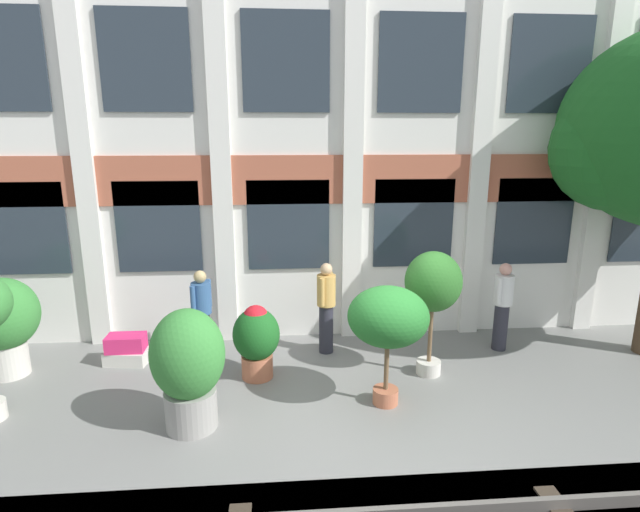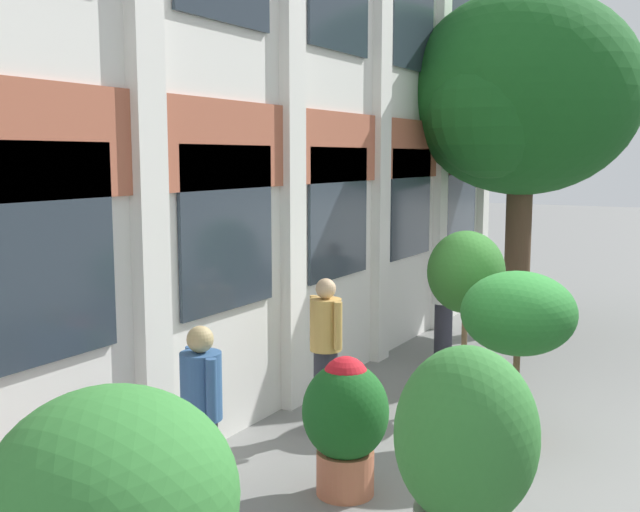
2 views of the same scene
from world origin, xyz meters
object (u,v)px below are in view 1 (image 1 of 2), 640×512
Objects in this scene: potted_plant_fluted_column at (188,364)px; potted_plant_tall_urn at (388,319)px; potted_plant_low_pan at (433,286)px; potted_plant_square_trough at (127,350)px; potted_plant_glazed_jar at (256,337)px; potted_plant_stone_basin at (2,320)px; resident_near_plants at (326,305)px; resident_by_doorway at (202,312)px; resident_watching_tracks at (503,304)px.

potted_plant_tall_urn reaches higher than potted_plant_fluted_column.
potted_plant_low_pan is 1.24× the size of potted_plant_fluted_column.
potted_plant_glazed_jar reaches higher than potted_plant_square_trough.
potted_plant_low_pan is at bearing -4.19° from potted_plant_stone_basin.
potted_plant_tall_urn is 1.07× the size of resident_near_plants.
potted_plant_glazed_jar is at bearing -10.01° from resident_by_doorway.
potted_plant_tall_urn is (1.95, -0.98, 0.64)m from potted_plant_glazed_jar.
potted_plant_low_pan is 1.16× the size of potted_plant_tall_urn.
potted_plant_low_pan reaches higher than potted_plant_glazed_jar.
potted_plant_stone_basin is 1.01× the size of resident_watching_tracks.
potted_plant_low_pan is 1.28m from potted_plant_tall_urn.
potted_plant_fluted_column reaches higher than resident_by_doorway.
potted_plant_low_pan is at bearing -2.10° from potted_plant_glazed_jar.
resident_near_plants is (-3.24, 0.14, 0.02)m from resident_watching_tracks.
resident_by_doorway is (-3.85, 0.92, -0.67)m from potted_plant_low_pan.
potted_plant_tall_urn is at bearing -99.73° from resident_watching_tracks.
potted_plant_square_trough is at bearing 158.44° from potted_plant_tall_urn.
resident_near_plants is at bearing 148.86° from potted_plant_low_pan.
resident_near_plants is at bearing 5.11° from potted_plant_stone_basin.
potted_plant_stone_basin is 1.03× the size of resident_by_doorway.
potted_plant_low_pan is 2.99m from potted_plant_glazed_jar.
resident_by_doorway is 5.45m from resident_watching_tracks.
potted_plant_square_trough is at bearing 163.10° from potted_plant_glazed_jar.
potted_plant_square_trough is at bearing -145.82° from resident_by_doorway.
resident_by_doorway reaches higher than potted_plant_glazed_jar.
potted_plant_stone_basin is 8.61m from resident_watching_tracks.
resident_watching_tracks is (8.60, 0.34, -0.09)m from potted_plant_stone_basin.
resident_near_plants is (-0.72, 1.87, -0.43)m from potted_plant_tall_urn.
resident_by_doorway is (1.32, 0.11, 0.63)m from potted_plant_square_trough.
potted_plant_fluted_column reaches higher than potted_plant_stone_basin.
resident_watching_tracks is (6.77, 0.05, 0.65)m from potted_plant_square_trough.
potted_plant_low_pan reaches higher than potted_plant_tall_urn.
resident_near_plants is at bearing 3.01° from potted_plant_square_trough.
potted_plant_square_trough is at bearing -152.16° from resident_near_plants.
potted_plant_glazed_jar is at bearing 58.56° from potted_plant_fluted_column.
resident_watching_tracks is at bearing 0.41° from potted_plant_square_trough.
potted_plant_stone_basin reaches higher than resident_by_doorway.
potted_plant_square_trough is at bearing 125.22° from potted_plant_fluted_column.
resident_by_doorway reaches higher than potted_plant_square_trough.
resident_watching_tracks reaches higher than resident_by_doorway.
resident_near_plants is at bearing 47.58° from potted_plant_fluted_column.
resident_by_doorway is at bearing 140.53° from potted_plant_glazed_jar.
resident_by_doorway is at bearing 93.74° from potted_plant_fluted_column.
potted_plant_stone_basin is at bearing 151.59° from potted_plant_fluted_column.
resident_by_doorway is at bearing 166.63° from potted_plant_low_pan.
potted_plant_fluted_column reaches higher than resident_watching_tracks.
potted_plant_square_trough is 3.60m from resident_near_plants.
potted_plant_tall_urn is at bearing 8.03° from potted_plant_fluted_column.
potted_plant_tall_urn is 6.25m from potted_plant_stone_basin.
resident_near_plants is (1.23, 0.89, 0.21)m from potted_plant_glazed_jar.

